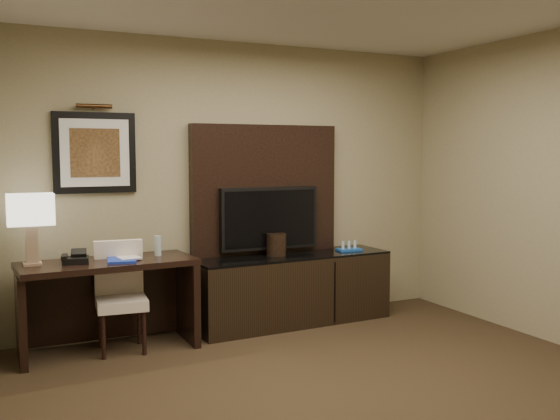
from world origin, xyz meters
TOP-DOWN VIEW (x-y plane):
  - floor at (0.00, 0.00)m, footprint 4.50×5.00m
  - wall_back at (0.00, 2.50)m, footprint 4.50×0.01m
  - desk at (-1.28, 2.10)m, footprint 1.45×0.69m
  - credenza at (0.48, 2.20)m, footprint 1.97×0.62m
  - tv_wall_panel at (0.30, 2.44)m, footprint 1.50×0.12m
  - tv at (0.30, 2.34)m, footprint 1.00×0.08m
  - artwork at (-1.30, 2.48)m, footprint 0.70×0.04m
  - picture_light at (-1.30, 2.44)m, footprint 0.04×0.04m
  - desk_chair at (-1.19, 2.03)m, footprint 0.45×0.50m
  - table_lamp at (-1.86, 2.16)m, footprint 0.39×0.25m
  - desk_phone at (-1.53, 2.09)m, footprint 0.23×0.21m
  - blue_folder at (-1.18, 2.04)m, footprint 0.28×0.34m
  - book at (-1.20, 2.09)m, footprint 0.17×0.04m
  - water_bottle at (-0.84, 2.17)m, footprint 0.06×0.06m
  - ice_bucket at (0.33, 2.23)m, footprint 0.22×0.22m
  - minibar_tray at (1.11, 2.18)m, footprint 0.25×0.17m

SIDE VIEW (x-z plane):
  - floor at x=0.00m, z-range -0.01..0.00m
  - credenza at x=0.48m, z-range 0.00..0.67m
  - desk at x=-1.28m, z-range 0.00..0.76m
  - desk_chair at x=-1.19m, z-range 0.00..0.84m
  - minibar_tray at x=1.11m, z-range 0.67..0.76m
  - blue_folder at x=-1.18m, z-range 0.76..0.78m
  - ice_bucket at x=0.33m, z-range 0.67..0.88m
  - desk_phone at x=-1.53m, z-range 0.76..0.86m
  - water_bottle at x=-0.84m, z-range 0.76..0.93m
  - book at x=-1.20m, z-range 0.76..0.99m
  - tv at x=0.30m, z-range 0.72..1.32m
  - table_lamp at x=-1.86m, z-range 0.76..1.36m
  - tv_wall_panel at x=0.30m, z-range 0.62..1.92m
  - wall_back at x=0.00m, z-range 0.00..2.70m
  - artwork at x=-1.30m, z-range 1.30..2.00m
  - picture_light at x=-1.30m, z-range 1.90..2.20m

